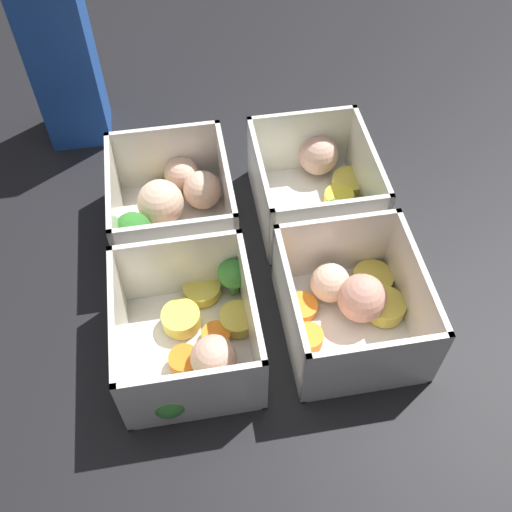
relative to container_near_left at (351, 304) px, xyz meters
The scene contains 6 objects.
ground_plane 0.10m from the container_near_left, 48.49° to the left, with size 4.00×4.00×0.00m, color black.
container_near_left is the anchor object (origin of this frame).
container_near_right 0.14m from the container_near_left, ahead, with size 0.15×0.13×0.08m.
container_far_left 0.14m from the container_near_left, 93.74° to the left, with size 0.15×0.13×0.08m.
container_far_right 0.20m from the container_near_left, 46.57° to the left, with size 0.17×0.12×0.08m.
juice_carton 0.40m from the container_near_left, 38.09° to the left, with size 0.07×0.07×0.20m.
Camera 1 is at (-0.34, 0.06, 0.48)m, focal length 42.00 mm.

